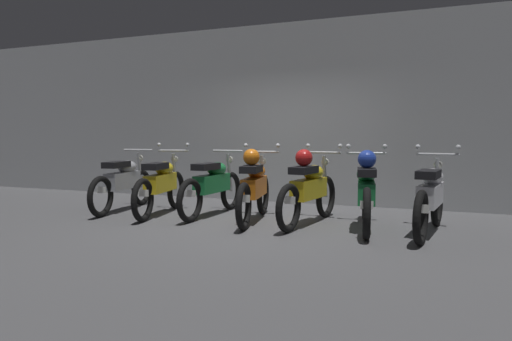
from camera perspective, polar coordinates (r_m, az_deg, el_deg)
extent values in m
plane|color=#4C4C4F|center=(6.67, -0.70, -6.60)|extent=(80.00, 80.00, 0.00)
cube|color=#9EA0A3|center=(8.75, 5.06, 7.09)|extent=(16.00, 0.30, 3.37)
torus|color=black|center=(8.60, -14.11, -2.07)|extent=(0.17, 0.66, 0.65)
torus|color=black|center=(7.49, -18.88, -3.11)|extent=(0.17, 0.66, 0.65)
cube|color=#9EA0A8|center=(8.02, -16.36, -1.20)|extent=(0.32, 0.85, 0.28)
ellipsoid|color=#9EA0A8|center=(8.13, -15.83, 0.44)|extent=(0.31, 0.47, 0.22)
cube|color=black|center=(7.84, -17.08, 0.71)|extent=(0.30, 0.55, 0.10)
cylinder|color=#B7BABF|center=(8.46, -14.54, 2.51)|extent=(0.56, 0.10, 0.04)
cylinder|color=#B7BABF|center=(8.52, -14.32, 0.04)|extent=(0.07, 0.16, 0.65)
sphere|color=silver|center=(8.51, -14.35, 1.51)|extent=(0.12, 0.12, 0.12)
cube|color=white|center=(7.50, -18.79, -2.33)|extent=(0.16, 0.03, 0.10)
torus|color=black|center=(8.09, -9.98, -2.40)|extent=(0.20, 0.66, 0.65)
torus|color=black|center=(6.91, -14.00, -3.61)|extent=(0.20, 0.66, 0.65)
cube|color=gold|center=(7.47, -11.86, -1.51)|extent=(0.35, 0.86, 0.28)
ellipsoid|color=gold|center=(7.60, -11.41, 0.25)|extent=(0.33, 0.48, 0.22)
cube|color=black|center=(7.28, -12.47, 0.54)|extent=(0.32, 0.55, 0.10)
cylinder|color=#B7BABF|center=(7.94, -10.33, 2.47)|extent=(0.56, 0.13, 0.04)
sphere|color=#B7BABF|center=(8.04, -12.06, 3.18)|extent=(0.07, 0.07, 0.07)
sphere|color=#B7BABF|center=(7.84, -8.58, 3.20)|extent=(0.07, 0.07, 0.07)
cylinder|color=#B7BABF|center=(8.01, -10.15, -0.16)|extent=(0.08, 0.17, 0.65)
sphere|color=silver|center=(8.00, -10.17, 1.41)|extent=(0.12, 0.12, 0.12)
cube|color=white|center=(6.92, -13.92, -2.76)|extent=(0.16, 0.04, 0.10)
torus|color=black|center=(7.85, -3.17, -2.54)|extent=(0.12, 0.65, 0.65)
torus|color=black|center=(6.73, -8.26, -3.74)|extent=(0.12, 0.65, 0.65)
cube|color=#197238|center=(7.26, -5.53, -1.61)|extent=(0.26, 0.84, 0.28)
ellipsoid|color=#197238|center=(7.38, -4.94, 0.20)|extent=(0.28, 0.45, 0.22)
cube|color=black|center=(7.08, -6.28, 0.50)|extent=(0.26, 0.53, 0.10)
cylinder|color=#B7BABF|center=(7.70, -3.55, 2.47)|extent=(0.56, 0.06, 0.04)
cylinder|color=#B7BABF|center=(7.77, -3.35, -0.24)|extent=(0.06, 0.16, 0.65)
sphere|color=silver|center=(7.76, -3.36, 1.38)|extent=(0.12, 0.12, 0.12)
cube|color=white|center=(6.74, -8.15, -2.87)|extent=(0.16, 0.02, 0.10)
torus|color=black|center=(7.38, 0.87, -2.98)|extent=(0.19, 0.66, 0.65)
torus|color=black|center=(6.12, -1.55, -4.50)|extent=(0.19, 0.66, 0.65)
cube|color=orange|center=(6.72, -0.23, -2.07)|extent=(0.35, 0.86, 0.28)
ellipsoid|color=orange|center=(6.85, 0.06, -0.10)|extent=(0.33, 0.48, 0.22)
cube|color=black|center=(6.52, -0.57, 0.20)|extent=(0.32, 0.55, 0.10)
cylinder|color=#B7BABF|center=(7.22, 0.71, 2.35)|extent=(0.56, 0.12, 0.04)
sphere|color=#B7BABF|center=(7.27, -1.30, 3.16)|extent=(0.07, 0.07, 0.07)
sphere|color=#B7BABF|center=(7.17, 2.75, 3.13)|extent=(0.07, 0.07, 0.07)
cylinder|color=#B7BABF|center=(7.29, 0.79, -0.54)|extent=(0.08, 0.17, 0.65)
sphere|color=silver|center=(7.28, 0.80, 1.19)|extent=(0.12, 0.12, 0.12)
cube|color=white|center=(6.13, -1.49, -3.54)|extent=(0.16, 0.04, 0.10)
sphere|color=orange|center=(6.51, -0.58, 1.69)|extent=(0.24, 0.24, 0.24)
torus|color=black|center=(7.17, 8.73, -3.25)|extent=(0.19, 0.66, 0.65)
torus|color=black|center=(5.99, 4.11, -4.71)|extent=(0.19, 0.66, 0.65)
cube|color=gold|center=(6.55, 6.65, -2.27)|extent=(0.35, 0.86, 0.28)
ellipsoid|color=gold|center=(6.67, 7.20, -0.26)|extent=(0.33, 0.48, 0.22)
cube|color=black|center=(6.36, 6.01, 0.07)|extent=(0.32, 0.55, 0.10)
cylinder|color=#B7BABF|center=(7.01, 8.48, 2.25)|extent=(0.56, 0.12, 0.04)
sphere|color=#B7BABF|center=(7.11, 6.55, 3.10)|extent=(0.07, 0.07, 0.07)
sphere|color=#B7BABF|center=(6.92, 10.49, 3.02)|extent=(0.07, 0.07, 0.07)
cylinder|color=#B7BABF|center=(7.08, 8.61, -0.73)|extent=(0.08, 0.17, 0.65)
sphere|color=silver|center=(7.07, 8.63, 1.04)|extent=(0.12, 0.12, 0.12)
cube|color=white|center=(6.00, 4.23, -3.73)|extent=(0.16, 0.04, 0.10)
sphere|color=red|center=(6.35, 6.02, 1.60)|extent=(0.24, 0.24, 0.24)
torus|color=black|center=(7.01, 13.53, -3.49)|extent=(0.19, 0.66, 0.65)
torus|color=black|center=(5.72, 13.68, -5.25)|extent=(0.19, 0.66, 0.65)
cube|color=#197238|center=(6.34, 13.63, -2.59)|extent=(0.34, 0.86, 0.28)
ellipsoid|color=#197238|center=(6.47, 13.65, -0.49)|extent=(0.32, 0.47, 0.22)
cube|color=black|center=(6.13, 13.70, -0.19)|extent=(0.31, 0.55, 0.10)
cylinder|color=#B7BABF|center=(6.85, 13.64, 2.12)|extent=(0.56, 0.12, 0.04)
sphere|color=#B7BABF|center=(6.84, 11.48, 2.99)|extent=(0.07, 0.07, 0.07)
sphere|color=#B7BABF|center=(6.85, 15.84, 2.92)|extent=(0.07, 0.07, 0.07)
cylinder|color=#B7BABF|center=(6.92, 13.58, -0.93)|extent=(0.08, 0.17, 0.65)
sphere|color=silver|center=(6.90, 13.61, 0.89)|extent=(0.12, 0.12, 0.12)
cube|color=white|center=(5.73, 13.70, -4.22)|extent=(0.16, 0.04, 0.10)
sphere|color=#1E389E|center=(6.12, 13.73, 1.40)|extent=(0.24, 0.24, 0.24)
torus|color=black|center=(6.90, 21.73, -3.81)|extent=(0.18, 0.66, 0.65)
torus|color=black|center=(5.62, 19.94, -5.56)|extent=(0.18, 0.66, 0.65)
cube|color=silver|center=(6.23, 20.97, -2.87)|extent=(0.33, 0.85, 0.28)
ellipsoid|color=silver|center=(6.36, 21.24, -0.74)|extent=(0.32, 0.47, 0.22)
cube|color=black|center=(6.03, 20.79, -0.43)|extent=(0.31, 0.55, 0.10)
cylinder|color=#B7BABF|center=(6.73, 21.78, 1.89)|extent=(0.56, 0.11, 0.04)
sphere|color=#B7BABF|center=(6.77, 19.62, 2.81)|extent=(0.07, 0.07, 0.07)
sphere|color=#B7BABF|center=(6.70, 24.01, 2.67)|extent=(0.07, 0.07, 0.07)
cylinder|color=#B7BABF|center=(6.81, 21.75, -1.20)|extent=(0.08, 0.17, 0.65)
sphere|color=silver|center=(6.79, 21.80, 0.65)|extent=(0.12, 0.12, 0.12)
cube|color=white|center=(5.63, 20.01, -4.52)|extent=(0.16, 0.03, 0.10)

